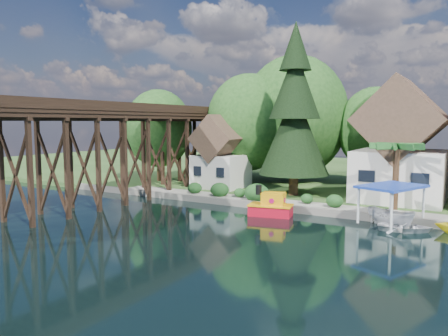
{
  "coord_description": "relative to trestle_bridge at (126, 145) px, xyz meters",
  "views": [
    {
      "loc": [
        13.14,
        -25.87,
        7.52
      ],
      "look_at": [
        -5.64,
        6.0,
        3.64
      ],
      "focal_mm": 35.0,
      "sensor_mm": 36.0,
      "label": 1
    }
  ],
  "objects": [
    {
      "name": "bank",
      "position": [
        16.0,
        28.83,
        -5.1
      ],
      "size": [
        140.0,
        52.0,
        0.5
      ],
      "primitive_type": "cube",
      "color": "#2C4B1E",
      "rests_on": "ground"
    },
    {
      "name": "tugboat",
      "position": [
        14.84,
        0.73,
        -4.6
      ],
      "size": [
        3.78,
        2.57,
        2.52
      ],
      "color": "#B50C20",
      "rests_on": "ground"
    },
    {
      "name": "conifer",
      "position": [
        13.68,
        8.47,
        3.08
      ],
      "size": [
        6.69,
        6.69,
        16.46
      ],
      "color": "#382314",
      "rests_on": "bank"
    },
    {
      "name": "shed",
      "position": [
        5.0,
        9.33,
        -1.52
      ],
      "size": [
        5.09,
        5.4,
        7.85
      ],
      "color": "silver",
      "rests_on": "bank"
    },
    {
      "name": "seawall",
      "position": [
        20.0,
        2.83,
        -5.04
      ],
      "size": [
        60.0,
        0.4,
        0.62
      ],
      "primitive_type": "cube",
      "color": "slate",
      "rests_on": "ground"
    },
    {
      "name": "trestle_bridge",
      "position": [
        0.0,
        0.0,
        0.0
      ],
      "size": [
        4.12,
        44.18,
        9.3
      ],
      "color": "black",
      "rests_on": "ground"
    },
    {
      "name": "palm_tree",
      "position": [
        23.44,
        5.61,
        0.14
      ],
      "size": [
        4.48,
        4.48,
        5.71
      ],
      "color": "#382314",
      "rests_on": "bank"
    },
    {
      "name": "house_left",
      "position": [
        23.0,
        10.83,
        -0.21
      ],
      "size": [
        7.64,
        8.64,
        11.02
      ],
      "color": "silver",
      "rests_on": "bank"
    },
    {
      "name": "shrubs",
      "position": [
        11.4,
        4.09,
        -4.12
      ],
      "size": [
        15.76,
        2.47,
        1.7
      ],
      "color": "#18451B",
      "rests_on": "bank"
    },
    {
      "name": "bg_trees",
      "position": [
        17.0,
        16.08,
        1.94
      ],
      "size": [
        49.9,
        13.3,
        10.57
      ],
      "color": "#382314",
      "rests_on": "bank"
    },
    {
      "name": "boat_canopy",
      "position": [
        23.79,
        1.85,
        -4.05
      ],
      "size": [
        4.76,
        5.56,
        3.02
      ],
      "color": "silver",
      "rests_on": "ground"
    },
    {
      "name": "promenade",
      "position": [
        22.0,
        4.13,
        -4.82
      ],
      "size": [
        50.0,
        2.6,
        0.06
      ],
      "primitive_type": "cube",
      "color": "gray",
      "rests_on": "bank"
    },
    {
      "name": "ground",
      "position": [
        16.0,
        -5.17,
        -5.35
      ],
      "size": [
        140.0,
        140.0,
        0.0
      ],
      "primitive_type": "plane",
      "color": "black",
      "rests_on": "ground"
    },
    {
      "name": "boat_white_a",
      "position": [
        24.9,
        0.85,
        -4.97
      ],
      "size": [
        4.12,
        3.34,
        0.75
      ],
      "primitive_type": "imported",
      "rotation": [
        0.0,
        0.0,
        1.8
      ],
      "color": "silver",
      "rests_on": "ground"
    }
  ]
}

